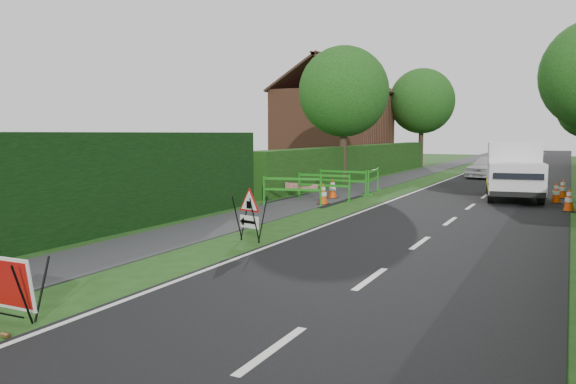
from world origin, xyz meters
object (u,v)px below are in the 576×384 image
(red_rect_sign, at_px, (5,284))
(hatchback_car, at_px, (488,167))
(works_van, at_px, (514,169))
(triangle_sign, at_px, (248,211))

(red_rect_sign, height_order, hatchback_car, hatchback_car)
(red_rect_sign, relative_size, works_van, 0.21)
(red_rect_sign, height_order, triangle_sign, triangle_sign)
(triangle_sign, height_order, works_van, works_van)
(triangle_sign, xyz_separation_m, hatchback_car, (2.43, 21.71, -0.09))
(red_rect_sign, xyz_separation_m, triangle_sign, (0.13, 6.07, 0.24))
(red_rect_sign, distance_m, works_van, 18.40)
(red_rect_sign, height_order, works_van, works_van)
(works_van, bearing_deg, red_rect_sign, -113.05)
(red_rect_sign, bearing_deg, hatchback_car, 83.30)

